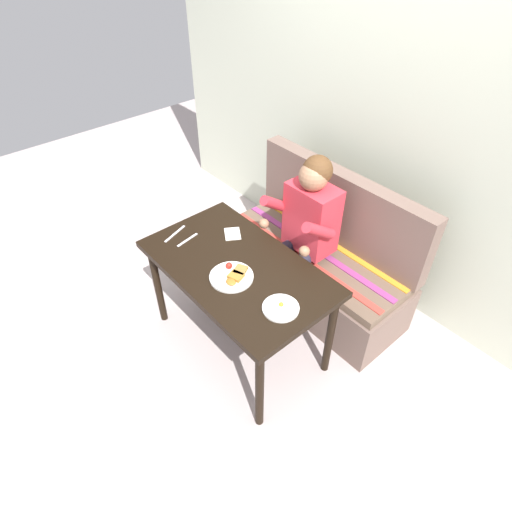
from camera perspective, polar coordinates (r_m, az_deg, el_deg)
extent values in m
plane|color=#B8A8A6|center=(3.10, -2.14, -11.31)|extent=(8.00, 8.00, 0.00)
cube|color=beige|center=(3.08, 16.78, 17.35)|extent=(4.40, 0.10, 2.60)
cube|color=black|center=(2.58, -2.53, -1.60)|extent=(1.20, 0.70, 0.04)
cylinder|color=black|center=(3.06, -12.97, -3.81)|extent=(0.05, 0.05, 0.69)
cylinder|color=black|center=(2.47, 0.48, -17.40)|extent=(0.05, 0.05, 0.69)
cylinder|color=black|center=(3.27, -4.32, 0.78)|extent=(0.05, 0.05, 0.69)
cylinder|color=black|center=(2.73, 9.84, -10.37)|extent=(0.05, 0.05, 0.69)
cube|color=brown|center=(3.29, 7.54, -2.59)|extent=(1.44, 0.56, 0.40)
cube|color=brown|center=(3.14, 7.90, 0.46)|extent=(1.40, 0.52, 0.06)
cube|color=brown|center=(3.10, 11.19, 6.40)|extent=(1.44, 0.12, 0.54)
cube|color=#C63D33|center=(3.04, 6.15, -0.17)|extent=(1.38, 0.05, 0.01)
cube|color=#93387A|center=(3.12, 7.95, 0.93)|extent=(1.38, 0.05, 0.01)
cube|color=orange|center=(3.21, 9.66, 1.98)|extent=(1.38, 0.05, 0.01)
cube|color=#CC2F3C|center=(2.91, 7.40, 5.08)|extent=(0.34, 0.22, 0.48)
sphere|color=#9E7051|center=(2.72, 7.70, 10.48)|extent=(0.19, 0.19, 0.19)
sphere|color=brown|center=(2.73, 8.19, 11.22)|extent=(0.19, 0.19, 0.19)
cylinder|color=#CC2F3C|center=(2.89, 2.86, 6.85)|extent=(0.07, 0.29, 0.23)
cylinder|color=#CC2F3C|center=(2.69, 8.40, 3.34)|extent=(0.07, 0.29, 0.23)
sphere|color=#9E7051|center=(2.88, 1.05, 4.34)|extent=(0.07, 0.07, 0.07)
sphere|color=#9E7051|center=(2.68, 6.46, 0.64)|extent=(0.07, 0.07, 0.07)
cylinder|color=#232333|center=(3.00, 3.62, 0.88)|extent=(0.09, 0.34, 0.09)
cylinder|color=#232333|center=(3.09, 1.13, -4.14)|extent=(0.08, 0.08, 0.52)
cube|color=black|center=(3.24, 0.27, -7.57)|extent=(0.09, 0.20, 0.05)
cylinder|color=#232333|center=(2.92, 5.92, -0.75)|extent=(0.09, 0.34, 0.09)
cylinder|color=#232333|center=(3.01, 3.29, -5.87)|extent=(0.08, 0.08, 0.52)
cube|color=black|center=(3.16, 2.33, -9.31)|extent=(0.09, 0.20, 0.05)
cylinder|color=white|center=(2.48, -3.29, -2.79)|extent=(0.26, 0.26, 0.02)
cube|color=olive|center=(2.49, -2.09, -1.92)|extent=(0.10, 0.10, 0.02)
cube|color=#A16F29|center=(2.46, -2.70, -2.68)|extent=(0.10, 0.09, 0.02)
sphere|color=red|center=(2.51, -3.55, -1.35)|extent=(0.04, 0.04, 0.04)
ellipsoid|color=#CC6623|center=(2.42, -3.36, -3.45)|extent=(0.06, 0.05, 0.02)
cylinder|color=white|center=(2.31, 3.31, -6.94)|extent=(0.20, 0.20, 0.01)
ellipsoid|color=white|center=(2.30, 3.33, -6.74)|extent=(0.09, 0.08, 0.01)
sphere|color=yellow|center=(2.30, 3.38, -6.47)|extent=(0.03, 0.03, 0.03)
cube|color=silver|center=(2.79, -3.15, 2.98)|extent=(0.16, 0.15, 0.01)
cube|color=silver|center=(2.78, -9.13, 2.13)|extent=(0.04, 0.17, 0.00)
cube|color=silver|center=(2.84, -10.76, 2.93)|extent=(0.08, 0.19, 0.00)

